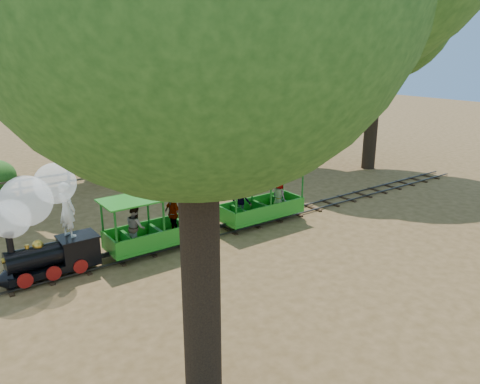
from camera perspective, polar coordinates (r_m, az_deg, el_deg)
ground at (r=17.37m, az=4.03°, el=-3.28°), size 90.00×90.00×0.00m
track at (r=17.35m, az=4.03°, el=-3.07°), size 22.00×1.00×0.10m
locomotive at (r=13.44m, az=-23.41°, el=-2.75°), size 2.80×1.32×3.22m
carriage_front at (r=14.67m, az=-10.32°, el=-4.12°), size 3.26×1.33×1.69m
carriage_rear at (r=16.78m, az=2.32°, el=-1.25°), size 3.26×1.40×1.69m
oak_ne at (r=25.67m, az=2.86°, el=20.77°), size 7.93×6.98×10.54m
fence at (r=23.62m, az=-8.48°, el=3.56°), size 18.10×0.10×1.00m
shrub_mid_w at (r=23.73m, az=-15.29°, el=4.13°), size 2.75×2.12×1.91m
shrub_mid_e at (r=25.37m, az=-6.91°, el=5.09°), size 2.34×1.80×1.62m
shrub_east at (r=28.76m, az=3.88°, el=6.90°), size 2.77×2.13×1.92m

